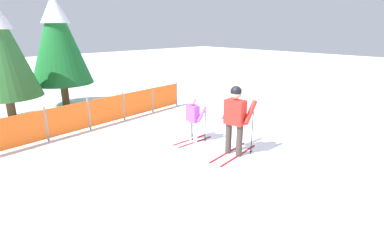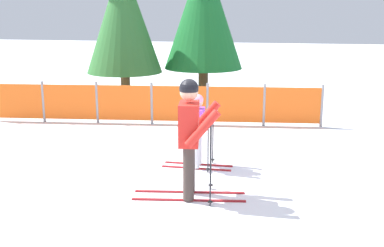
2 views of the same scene
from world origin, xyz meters
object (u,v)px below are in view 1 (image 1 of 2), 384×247
object	(u,v)px
skier_child	(193,115)
conifer_near	(58,38)
safety_fence	(89,114)
skier_adult	(235,115)

from	to	relation	value
skier_child	conifer_near	size ratio (longest dim) A/B	0.30
skier_child	safety_fence	size ratio (longest dim) A/B	0.16
skier_child	conifer_near	world-z (taller)	conifer_near
safety_fence	skier_child	bearing A→B (deg)	-61.08
skier_child	safety_fence	bearing A→B (deg)	119.67
safety_fence	conifer_near	world-z (taller)	conifer_near
skier_adult	skier_child	bearing A→B (deg)	87.38
conifer_near	safety_fence	bearing A→B (deg)	-100.64
skier_child	safety_fence	xyz separation A→B (m)	(-1.55, 2.81, -0.24)
safety_fence	conifer_near	size ratio (longest dim) A/B	1.83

